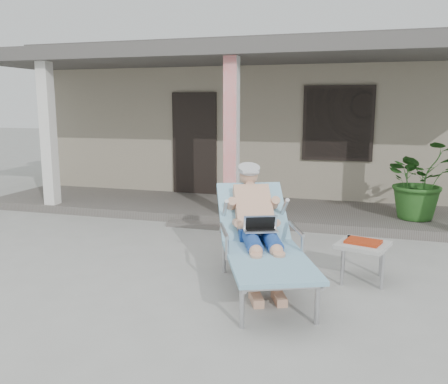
% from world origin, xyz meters
% --- Properties ---
extents(ground, '(60.00, 60.00, 0.00)m').
position_xyz_m(ground, '(0.00, 0.00, 0.00)').
color(ground, '#9E9E99').
rests_on(ground, ground).
extents(house, '(10.40, 5.40, 3.30)m').
position_xyz_m(house, '(0.00, 6.50, 1.67)').
color(house, gray).
rests_on(house, ground).
extents(porch_deck, '(10.00, 2.00, 0.15)m').
position_xyz_m(porch_deck, '(0.00, 3.00, 0.07)').
color(porch_deck, '#605B56').
rests_on(porch_deck, ground).
extents(porch_overhang, '(10.00, 2.30, 2.85)m').
position_xyz_m(porch_overhang, '(0.00, 2.95, 2.79)').
color(porch_overhang, silver).
rests_on(porch_overhang, porch_deck).
extents(porch_step, '(2.00, 0.30, 0.07)m').
position_xyz_m(porch_step, '(0.00, 1.85, 0.04)').
color(porch_step, '#605B56').
rests_on(porch_step, ground).
extents(lounger, '(1.52, 2.19, 1.38)m').
position_xyz_m(lounger, '(1.01, -0.37, 0.85)').
color(lounger, '#B7B7BC').
rests_on(lounger, ground).
extents(side_table, '(0.66, 0.66, 0.48)m').
position_xyz_m(side_table, '(2.13, 0.07, 0.40)').
color(side_table, '#ADADA8').
rests_on(side_table, ground).
extents(potted_palm, '(1.48, 1.40, 1.29)m').
position_xyz_m(potted_palm, '(2.99, 2.84, 0.80)').
color(potted_palm, '#26591E').
rests_on(potted_palm, porch_deck).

